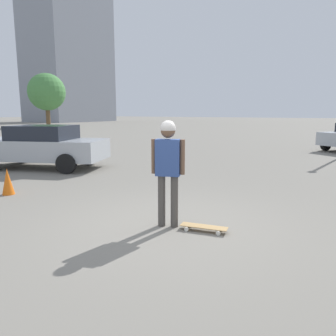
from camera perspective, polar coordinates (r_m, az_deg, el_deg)
The scene contains 7 objects.
ground_plane at distance 5.71m, azimuth 0.00°, elevation -10.09°, with size 220.00×220.00×0.00m, color gray.
person at distance 5.43m, azimuth 0.00°, elevation 1.18°, with size 0.54×0.31×1.80m.
skateboard at distance 5.50m, azimuth 6.27°, elevation -10.20°, with size 0.80×0.35×0.08m.
car_parked_near at distance 12.21m, azimuth -21.15°, elevation 3.60°, with size 4.75×3.25×1.48m.
building_block_distant at distance 71.04m, azimuth -16.87°, elevation 18.05°, with size 10.21×15.91×25.37m.
tree_distant at distance 44.83m, azimuth -20.38°, elevation 12.28°, with size 4.62×4.62×6.71m.
traffic_cone at distance 8.62m, azimuth -26.14°, elevation -2.13°, with size 0.28×0.28×0.62m.
Camera 1 is at (2.68, -4.65, 1.94)m, focal length 35.00 mm.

